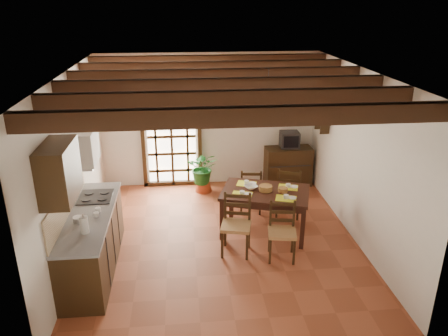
{
  "coord_description": "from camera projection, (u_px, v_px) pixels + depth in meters",
  "views": [
    {
      "loc": [
        -0.58,
        -6.36,
        3.82
      ],
      "look_at": [
        0.1,
        0.4,
        1.15
      ],
      "focal_mm": 35.0,
      "sensor_mm": 36.0,
      "label": 1
    }
  ],
  "objects": [
    {
      "name": "shelf_vase",
      "position": [
        323.0,
        117.0,
        8.41
      ],
      "size": [
        0.15,
        0.15,
        0.15
      ],
      "primitive_type": "imported",
      "color": "#B2BFB2",
      "rests_on": "wall_shelf"
    },
    {
      "name": "range_hood",
      "position": [
        83.0,
        148.0,
        6.46
      ],
      "size": [
        0.38,
        0.6,
        0.54
      ],
      "color": "white",
      "rests_on": "room_shell"
    },
    {
      "name": "sideboard",
      "position": [
        288.0,
        166.0,
        9.4
      ],
      "size": [
        0.99,
        0.47,
        0.83
      ],
      "primitive_type": "cube",
      "rotation": [
        0.0,
        0.0,
        0.03
      ],
      "color": "black",
      "rests_on": "ground_plane"
    },
    {
      "name": "wall_shelf",
      "position": [
        322.0,
        124.0,
        8.47
      ],
      "size": [
        0.2,
        0.42,
        0.2
      ],
      "color": "black",
      "rests_on": "room_shell"
    },
    {
      "name": "chair_near_right",
      "position": [
        282.0,
        241.0,
        6.76
      ],
      "size": [
        0.48,
        0.47,
        0.91
      ],
      "rotation": [
        0.0,
        0.0,
        -0.17
      ],
      "color": "#AC7B49",
      "rests_on": "ground_plane"
    },
    {
      "name": "crt_tv",
      "position": [
        290.0,
        139.0,
        9.17
      ],
      "size": [
        0.4,
        0.37,
        0.33
      ],
      "rotation": [
        0.0,
        0.0,
        -0.03
      ],
      "color": "black",
      "rests_on": "sideboard"
    },
    {
      "name": "upper_cabinet",
      "position": [
        59.0,
        172.0,
        5.26
      ],
      "size": [
        0.35,
        0.8,
        0.7
      ],
      "primitive_type": "cube",
      "color": "black",
      "rests_on": "room_shell"
    },
    {
      "name": "counter_items",
      "position": [
        90.0,
        208.0,
        6.33
      ],
      "size": [
        0.5,
        1.43,
        0.25
      ],
      "color": "black",
      "rests_on": "kitchen_counter"
    },
    {
      "name": "dining_table",
      "position": [
        265.0,
        196.0,
        7.36
      ],
      "size": [
        1.65,
        1.32,
        0.78
      ],
      "rotation": [
        0.0,
        0.0,
        -0.31
      ],
      "color": "black",
      "rests_on": "ground_plane"
    },
    {
      "name": "potted_plant",
      "position": [
        203.0,
        166.0,
        9.0
      ],
      "size": [
        1.81,
        1.61,
        1.82
      ],
      "primitive_type": "imported",
      "rotation": [
        0.0,
        0.0,
        -0.14
      ],
      "color": "#144C19",
      "rests_on": "ground_plane"
    },
    {
      "name": "table_setting",
      "position": [
        266.0,
        188.0,
        7.3
      ],
      "size": [
        1.05,
        0.7,
        0.1
      ],
      "rotation": [
        0.0,
        0.0,
        -0.31
      ],
      "color": "yellow",
      "rests_on": "dining_table"
    },
    {
      "name": "chair_far_left",
      "position": [
        251.0,
        198.0,
        8.24
      ],
      "size": [
        0.45,
        0.44,
        0.88
      ],
      "rotation": [
        0.0,
        0.0,
        3.01
      ],
      "color": "#AC7B49",
      "rests_on": "ground_plane"
    },
    {
      "name": "ground_plane",
      "position": [
        220.0,
        240.0,
        7.34
      ],
      "size": [
        5.0,
        5.0,
        0.0
      ],
      "primitive_type": "plane",
      "color": "brown"
    },
    {
      "name": "kitchen_counter",
      "position": [
        92.0,
        240.0,
        6.42
      ],
      "size": [
        0.64,
        2.25,
        1.38
      ],
      "color": "black",
      "rests_on": "ground_plane"
    },
    {
      "name": "french_door",
      "position": [
        171.0,
        133.0,
        9.1
      ],
      "size": [
        1.26,
        0.11,
        2.32
      ],
      "color": "white",
      "rests_on": "ground_plane"
    },
    {
      "name": "shelf_flowers",
      "position": [
        324.0,
        107.0,
        8.34
      ],
      "size": [
        0.14,
        0.14,
        0.36
      ],
      "color": "yellow",
      "rests_on": "shelf_vase"
    },
    {
      "name": "chair_near_left",
      "position": [
        236.0,
        235.0,
        6.89
      ],
      "size": [
        0.54,
        0.52,
        0.98
      ],
      "rotation": [
        0.0,
        0.0,
        -0.24
      ],
      "color": "#AC7B49",
      "rests_on": "ground_plane"
    },
    {
      "name": "ceiling_beams",
      "position": [
        220.0,
        80.0,
        6.35
      ],
      "size": [
        4.5,
        4.34,
        0.2
      ],
      "color": "black",
      "rests_on": "room_shell"
    },
    {
      "name": "fuse_box",
      "position": [
        280.0,
        103.0,
        9.13
      ],
      "size": [
        0.25,
        0.03,
        0.32
      ],
      "primitive_type": "cube",
      "color": "white",
      "rests_on": "room_shell"
    },
    {
      "name": "plant_pot",
      "position": [
        203.0,
        186.0,
        9.17
      ],
      "size": [
        0.35,
        0.35,
        0.22
      ],
      "primitive_type": "cone",
      "color": "maroon",
      "rests_on": "ground_plane"
    },
    {
      "name": "table_bowl",
      "position": [
        251.0,
        187.0,
        7.41
      ],
      "size": [
        0.29,
        0.29,
        0.05
      ],
      "primitive_type": "imported",
      "rotation": [
        0.0,
        0.0,
        0.43
      ],
      "color": "white",
      "rests_on": "dining_table"
    },
    {
      "name": "room_shell",
      "position": [
        220.0,
        137.0,
        6.67
      ],
      "size": [
        4.52,
        5.02,
        2.81
      ],
      "color": "silver",
      "rests_on": "ground_plane"
    },
    {
      "name": "framed_picture",
      "position": [
        329.0,
        97.0,
        8.28
      ],
      "size": [
        0.03,
        0.32,
        0.32
      ],
      "color": "brown",
      "rests_on": "room_shell"
    },
    {
      "name": "pendant_lamp",
      "position": [
        267.0,
        114.0,
        6.94
      ],
      "size": [
        0.36,
        0.36,
        0.84
      ],
      "color": "black",
      "rests_on": "room_shell"
    },
    {
      "name": "chair_far_right",
      "position": [
        289.0,
        200.0,
        8.09
      ],
      "size": [
        0.57,
        0.56,
        0.97
      ],
      "rotation": [
        0.0,
        0.0,
        2.77
      ],
      "color": "#AC7B49",
      "rests_on": "ground_plane"
    }
  ]
}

